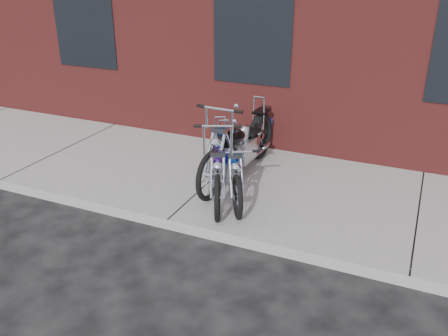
% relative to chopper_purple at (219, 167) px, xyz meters
% --- Properties ---
extents(ground, '(120.00, 120.00, 0.00)m').
position_rel_chopper_purple_xyz_m(ground, '(-0.28, -1.03, -0.54)').
color(ground, black).
rests_on(ground, ground).
extents(sidewalk, '(22.00, 3.00, 0.15)m').
position_rel_chopper_purple_xyz_m(sidewalk, '(-0.28, 0.47, -0.47)').
color(sidewalk, gray).
rests_on(sidewalk, ground).
extents(chopper_purple, '(0.95, 2.05, 1.23)m').
position_rel_chopper_purple_xyz_m(chopper_purple, '(0.00, 0.00, 0.00)').
color(chopper_purple, black).
rests_on(chopper_purple, sidewalk).
extents(chopper_blue, '(1.17, 1.83, 0.91)m').
position_rel_chopper_purple_xyz_m(chopper_blue, '(0.13, 0.07, -0.02)').
color(chopper_blue, black).
rests_on(chopper_blue, sidewalk).
extents(chopper_third, '(0.61, 2.52, 1.28)m').
position_rel_chopper_purple_xyz_m(chopper_third, '(0.04, 0.68, 0.06)').
color(chopper_third, black).
rests_on(chopper_third, sidewalk).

